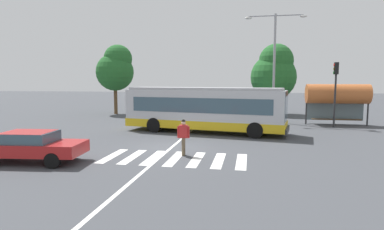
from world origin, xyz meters
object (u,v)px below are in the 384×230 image
object	(u,v)px
city_transit_bus	(204,109)
parked_car_silver	(263,111)
traffic_light_far_corner	(336,84)
twin_arm_street_lamp	(274,56)
bus_stop_shelter	(337,95)
background_tree_left	(116,68)
foreground_sedan	(30,145)
parked_car_blue	(235,110)
parked_car_red	(178,109)
pedestrian_crossing_street	(183,135)
parked_car_black	(206,110)
background_tree_right	(274,72)

from	to	relation	value
city_transit_bus	parked_car_silver	distance (m)	9.65
traffic_light_far_corner	twin_arm_street_lamp	world-z (taller)	twin_arm_street_lamp
bus_stop_shelter	background_tree_left	xyz separation A→B (m)	(-20.69, 4.95, 2.39)
bus_stop_shelter	traffic_light_far_corner	bearing A→B (deg)	-109.91
foreground_sedan	parked_car_blue	distance (m)	19.85
parked_car_silver	parked_car_blue	bearing A→B (deg)	177.49
twin_arm_street_lamp	city_transit_bus	bearing A→B (deg)	-128.06
parked_car_red	parked_car_silver	size ratio (longest dim) A/B	1.00
pedestrian_crossing_street	traffic_light_far_corner	bearing A→B (deg)	49.83
city_transit_bus	foreground_sedan	bearing A→B (deg)	-123.45
parked_car_red	traffic_light_far_corner	bearing A→B (deg)	-18.42
parked_car_silver	bus_stop_shelter	size ratio (longest dim) A/B	0.96
parked_car_silver	twin_arm_street_lamp	distance (m)	5.35
parked_car_red	parked_car_blue	bearing A→B (deg)	2.82
parked_car_black	parked_car_blue	world-z (taller)	same
twin_arm_street_lamp	background_tree_right	xyz separation A→B (m)	(0.48, 6.49, -1.21)
foreground_sedan	parked_car_silver	bearing A→B (deg)	59.78
twin_arm_street_lamp	background_tree_left	size ratio (longest dim) A/B	1.24
parked_car_black	bus_stop_shelter	world-z (taller)	bus_stop_shelter
foreground_sedan	traffic_light_far_corner	distance (m)	20.79
city_transit_bus	bus_stop_shelter	distance (m)	11.29
pedestrian_crossing_street	parked_car_red	xyz separation A→B (m)	(-3.79, 15.44, -0.20)
parked_car_black	background_tree_right	xyz separation A→B (m)	(6.45, 4.78, 3.61)
parked_car_silver	bus_stop_shelter	distance (m)	6.60
parked_car_black	background_tree_right	bearing A→B (deg)	36.52
parked_car_silver	traffic_light_far_corner	size ratio (longest dim) A/B	0.93
parked_car_black	background_tree_left	distance (m)	10.91
city_transit_bus	twin_arm_street_lamp	size ratio (longest dim) A/B	1.25
twin_arm_street_lamp	parked_car_black	bearing A→B (deg)	163.98
pedestrian_crossing_street	city_transit_bus	bearing A→B (deg)	89.91
traffic_light_far_corner	parked_car_red	bearing A→B (deg)	161.58
pedestrian_crossing_street	parked_car_silver	distance (m)	16.18
parked_car_red	parked_car_blue	size ratio (longest dim) A/B	1.01
bus_stop_shelter	twin_arm_street_lamp	bearing A→B (deg)	169.55
parked_car_red	twin_arm_street_lamp	world-z (taller)	twin_arm_street_lamp
bus_stop_shelter	background_tree_right	xyz separation A→B (m)	(-4.37, 7.39, 1.95)
pedestrian_crossing_street	parked_car_silver	bearing A→B (deg)	74.64
traffic_light_far_corner	foreground_sedan	bearing A→B (deg)	-139.02
parked_car_black	twin_arm_street_lamp	xyz separation A→B (m)	(5.98, -1.72, 4.81)
city_transit_bus	parked_car_black	bearing A→B (deg)	96.96
city_transit_bus	bus_stop_shelter	bearing A→B (deg)	29.09
parked_car_red	parked_car_black	size ratio (longest dim) A/B	1.00
parked_car_black	bus_stop_shelter	size ratio (longest dim) A/B	0.96
foreground_sedan	bus_stop_shelter	distance (m)	22.02
parked_car_red	background_tree_right	world-z (taller)	background_tree_right
parked_car_blue	parked_car_black	bearing A→B (deg)	-166.85
city_transit_bus	foreground_sedan	xyz separation A→B (m)	(-6.25, -9.46, -0.82)
city_transit_bus	parked_car_black	xyz separation A→B (m)	(-0.99, 8.09, -0.82)
pedestrian_crossing_street	parked_car_red	size ratio (longest dim) A/B	0.38
parked_car_silver	background_tree_left	distance (m)	15.76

